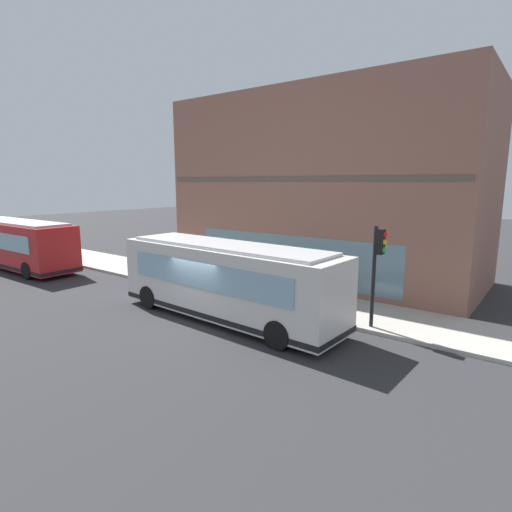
{
  "coord_description": "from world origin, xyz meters",
  "views": [
    {
      "loc": [
        -11.07,
        -10.99,
        5.43
      ],
      "look_at": [
        2.75,
        -0.49,
        2.28
      ],
      "focal_mm": 28.5,
      "sensor_mm": 36.0,
      "label": 1
    }
  ],
  "objects_px": {
    "city_bus_far_down_street": "(19,245)",
    "traffic_light_near_corner": "(378,258)",
    "pedestrian_near_hydrant": "(335,284)",
    "pedestrian_by_light_pole": "(304,274)",
    "city_bus_nearside": "(226,281)",
    "pedestrian_near_building_entrance": "(270,274)",
    "fire_hydrant": "(318,298)"
  },
  "relations": [
    {
      "from": "pedestrian_near_building_entrance",
      "to": "city_bus_nearside",
      "type": "bearing_deg",
      "value": -174.69
    },
    {
      "from": "city_bus_nearside",
      "to": "city_bus_far_down_street",
      "type": "xyz_separation_m",
      "value": [
        -0.66,
        16.95,
        0.0
      ]
    },
    {
      "from": "city_bus_nearside",
      "to": "pedestrian_near_building_entrance",
      "type": "height_order",
      "value": "city_bus_nearside"
    },
    {
      "from": "city_bus_nearside",
      "to": "traffic_light_near_corner",
      "type": "bearing_deg",
      "value": -66.83
    },
    {
      "from": "city_bus_nearside",
      "to": "pedestrian_near_hydrant",
      "type": "height_order",
      "value": "city_bus_nearside"
    },
    {
      "from": "traffic_light_near_corner",
      "to": "pedestrian_near_building_entrance",
      "type": "xyz_separation_m",
      "value": [
        1.18,
        5.59,
        -1.56
      ]
    },
    {
      "from": "traffic_light_near_corner",
      "to": "city_bus_nearside",
      "type": "bearing_deg",
      "value": 113.17
    },
    {
      "from": "city_bus_nearside",
      "to": "city_bus_far_down_street",
      "type": "relative_size",
      "value": 1.0
    },
    {
      "from": "pedestrian_near_hydrant",
      "to": "city_bus_far_down_street",
      "type": "bearing_deg",
      "value": 103.41
    },
    {
      "from": "traffic_light_near_corner",
      "to": "pedestrian_near_building_entrance",
      "type": "relative_size",
      "value": 2.06
    },
    {
      "from": "traffic_light_near_corner",
      "to": "fire_hydrant",
      "type": "xyz_separation_m",
      "value": [
        0.99,
        2.88,
        -2.25
      ]
    },
    {
      "from": "pedestrian_near_building_entrance",
      "to": "pedestrian_by_light_pole",
      "type": "bearing_deg",
      "value": -35.25
    },
    {
      "from": "traffic_light_near_corner",
      "to": "pedestrian_by_light_pole",
      "type": "relative_size",
      "value": 2.3
    },
    {
      "from": "city_bus_far_down_street",
      "to": "traffic_light_near_corner",
      "type": "xyz_separation_m",
      "value": [
        2.91,
        -22.21,
        1.21
      ]
    },
    {
      "from": "fire_hydrant",
      "to": "pedestrian_by_light_pole",
      "type": "xyz_separation_m",
      "value": [
        1.62,
        1.7,
        0.57
      ]
    },
    {
      "from": "city_bus_nearside",
      "to": "pedestrian_by_light_pole",
      "type": "relative_size",
      "value": 6.2
    },
    {
      "from": "city_bus_nearside",
      "to": "pedestrian_near_building_entrance",
      "type": "relative_size",
      "value": 5.57
    },
    {
      "from": "city_bus_far_down_street",
      "to": "traffic_light_near_corner",
      "type": "height_order",
      "value": "traffic_light_near_corner"
    },
    {
      "from": "pedestrian_near_hydrant",
      "to": "traffic_light_near_corner",
      "type": "bearing_deg",
      "value": -125.6
    },
    {
      "from": "traffic_light_near_corner",
      "to": "pedestrian_by_light_pole",
      "type": "distance_m",
      "value": 5.53
    },
    {
      "from": "city_bus_far_down_street",
      "to": "traffic_light_near_corner",
      "type": "distance_m",
      "value": 22.44
    },
    {
      "from": "pedestrian_near_building_entrance",
      "to": "pedestrian_by_light_pole",
      "type": "height_order",
      "value": "pedestrian_near_building_entrance"
    },
    {
      "from": "fire_hydrant",
      "to": "pedestrian_near_building_entrance",
      "type": "relative_size",
      "value": 0.41
    },
    {
      "from": "city_bus_nearside",
      "to": "pedestrian_by_light_pole",
      "type": "xyz_separation_m",
      "value": [
        4.86,
        -0.69,
        -0.47
      ]
    },
    {
      "from": "pedestrian_near_hydrant",
      "to": "pedestrian_by_light_pole",
      "type": "relative_size",
      "value": 0.96
    },
    {
      "from": "fire_hydrant",
      "to": "pedestrian_by_light_pole",
      "type": "relative_size",
      "value": 0.45
    },
    {
      "from": "traffic_light_near_corner",
      "to": "fire_hydrant",
      "type": "height_order",
      "value": "traffic_light_near_corner"
    },
    {
      "from": "city_bus_nearside",
      "to": "fire_hydrant",
      "type": "relative_size",
      "value": 13.7
    },
    {
      "from": "city_bus_far_down_street",
      "to": "pedestrian_by_light_pole",
      "type": "relative_size",
      "value": 6.18
    },
    {
      "from": "traffic_light_near_corner",
      "to": "pedestrian_near_hydrant",
      "type": "distance_m",
      "value": 3.52
    },
    {
      "from": "city_bus_nearside",
      "to": "fire_hydrant",
      "type": "height_order",
      "value": "city_bus_nearside"
    },
    {
      "from": "traffic_light_near_corner",
      "to": "pedestrian_by_light_pole",
      "type": "bearing_deg",
      "value": 60.31
    }
  ]
}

